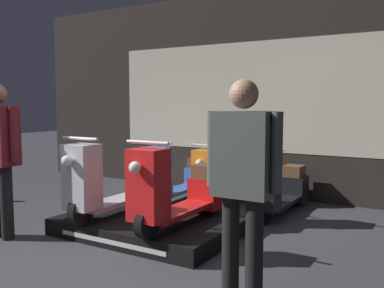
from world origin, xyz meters
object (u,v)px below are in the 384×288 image
(scooter_display_right, at_px, (178,191))
(person_right_browsing, at_px, (243,173))
(scooter_backrow_0, at_px, (178,177))
(scooter_backrow_1, at_px, (225,182))
(scooter_display_left, at_px, (115,183))
(scooter_backrow_2, at_px, (279,187))

(scooter_display_right, bearing_deg, person_right_browsing, -37.78)
(scooter_backrow_0, height_order, scooter_backrow_1, same)
(scooter_backrow_1, xyz_separation_m, person_right_browsing, (1.40, -2.50, 0.60))
(scooter_display_left, relative_size, scooter_backrow_1, 1.00)
(scooter_backrow_0, xyz_separation_m, person_right_browsing, (2.19, -2.50, 0.60))
(scooter_backrow_2, relative_size, person_right_browsing, 0.96)
(scooter_display_right, distance_m, scooter_backrow_1, 1.67)
(scooter_backrow_1, height_order, person_right_browsing, person_right_browsing)
(scooter_backrow_1, bearing_deg, scooter_display_left, -109.69)
(scooter_display_left, xyz_separation_m, scooter_backrow_1, (0.58, 1.63, -0.18))
(scooter_backrow_1, bearing_deg, scooter_backrow_0, 180.00)
(scooter_backrow_1, height_order, scooter_backrow_2, same)
(scooter_display_left, height_order, scooter_backrow_0, scooter_display_left)
(person_right_browsing, bearing_deg, scooter_backrow_0, 131.17)
(scooter_backrow_0, relative_size, scooter_backrow_2, 1.00)
(scooter_backrow_0, xyz_separation_m, scooter_backrow_2, (1.58, 0.00, 0.00))
(scooter_backrow_2, bearing_deg, scooter_backrow_0, 180.00)
(scooter_display_right, height_order, person_right_browsing, person_right_browsing)
(scooter_display_left, distance_m, scooter_display_right, 0.86)
(scooter_display_left, xyz_separation_m, person_right_browsing, (1.98, -0.87, 0.41))
(scooter_display_right, relative_size, scooter_backrow_1, 1.00)
(scooter_backrow_1, xyz_separation_m, scooter_backrow_2, (0.79, 0.00, 0.00))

